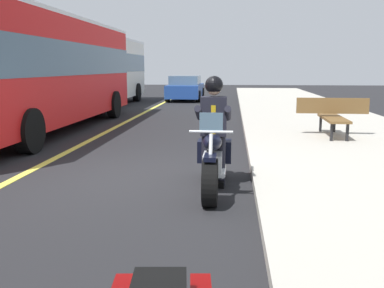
% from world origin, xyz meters
% --- Properties ---
extents(ground_plane, '(80.00, 80.00, 0.00)m').
position_xyz_m(ground_plane, '(0.00, 0.00, 0.00)').
color(ground_plane, black).
extents(lane_center_stripe, '(60.00, 0.16, 0.01)m').
position_xyz_m(lane_center_stripe, '(0.00, -2.00, 0.01)').
color(lane_center_stripe, '#E5DB4C').
rests_on(lane_center_stripe, ground_plane).
extents(motorcycle_main, '(2.21, 0.60, 1.26)m').
position_xyz_m(motorcycle_main, '(0.58, 1.37, 0.45)').
color(motorcycle_main, black).
rests_on(motorcycle_main, ground_plane).
extents(rider_main, '(0.62, 0.54, 1.74)m').
position_xyz_m(rider_main, '(0.39, 1.37, 1.04)').
color(rider_main, black).
rests_on(rider_main, ground_plane).
extents(bus_near, '(11.05, 2.70, 3.30)m').
position_xyz_m(bus_near, '(-12.99, -4.83, 1.87)').
color(bus_near, white).
rests_on(bus_near, ground_plane).
extents(bus_far, '(11.05, 2.70, 3.30)m').
position_xyz_m(bus_far, '(-5.07, -3.94, 1.87)').
color(bus_far, red).
rests_on(bus_far, ground_plane).
extents(car_silver, '(4.60, 1.92, 1.40)m').
position_xyz_m(car_silver, '(-17.79, -1.04, 0.69)').
color(car_silver, navy).
rests_on(car_silver, ground_plane).
extents(bench_sidewalk, '(1.81, 1.80, 0.95)m').
position_xyz_m(bench_sidewalk, '(-4.10, 4.20, 0.71)').
color(bench_sidewalk, brown).
rests_on(bench_sidewalk, sidewalk_curb).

